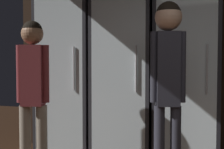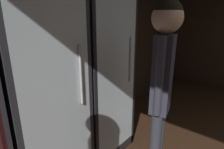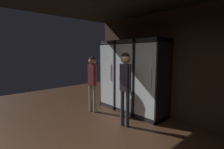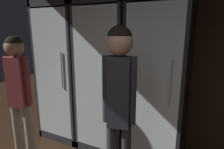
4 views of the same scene
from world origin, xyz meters
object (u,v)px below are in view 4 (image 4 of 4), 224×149
at_px(cooler_center, 159,83).
at_px(cooler_far_left, 69,72).
at_px(cooler_left, 109,77).
at_px(shopper_far, 19,90).
at_px(shopper_near, 119,95).

bearing_deg(cooler_center, cooler_far_left, -179.95).
distance_m(cooler_left, cooler_center, 0.72).
bearing_deg(cooler_center, cooler_left, -179.90).
bearing_deg(shopper_far, cooler_center, 32.62).
height_order(cooler_left, shopper_far, cooler_left).
xyz_separation_m(cooler_left, shopper_near, (0.59, -0.93, 0.12)).
bearing_deg(cooler_far_left, cooler_center, 0.05).
height_order(cooler_far_left, cooler_left, same).
height_order(cooler_center, shopper_near, cooler_center).
distance_m(cooler_left, shopper_far, 1.17).
xyz_separation_m(cooler_far_left, cooler_left, (0.72, -0.00, 0.01)).
bearing_deg(cooler_center, shopper_near, -98.17).
xyz_separation_m(cooler_far_left, cooler_center, (1.44, 0.00, 0.01)).
relative_size(cooler_far_left, shopper_near, 1.20).
xyz_separation_m(cooler_left, shopper_far, (-0.72, -0.92, -0.03)).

